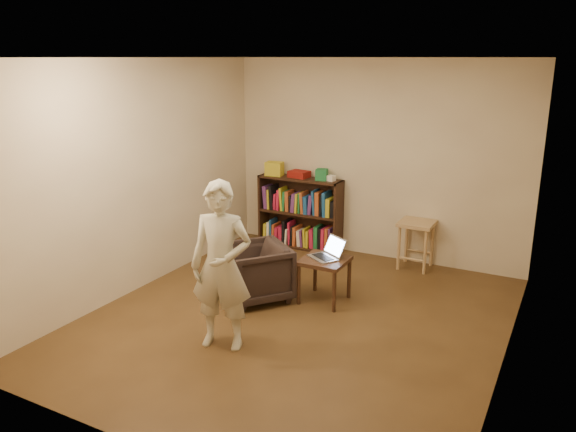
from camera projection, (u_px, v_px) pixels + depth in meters
The scene contains 15 objects.
floor at pixel (296, 319), 5.78m from camera, with size 4.50×4.50×0.00m, color #422B15.
ceiling at pixel (297, 57), 5.07m from camera, with size 4.50×4.50×0.00m, color white.
wall_back at pixel (375, 160), 7.33m from camera, with size 4.00×4.00×0.00m, color beige.
wall_left at pixel (139, 177), 6.32m from camera, with size 4.50×4.50×0.00m, color beige.
wall_right at pixel (517, 225), 4.52m from camera, with size 4.50×4.50×0.00m, color beige.
bookshelf at pixel (300, 217), 7.89m from camera, with size 1.20×0.30×1.00m.
box_yellow at pixel (274, 169), 7.85m from camera, with size 0.23×0.17×0.19m, color gold.
red_cloth at pixel (299, 174), 7.74m from camera, with size 0.27×0.20×0.09m, color maroon.
box_green at pixel (322, 175), 7.56m from camera, with size 0.15×0.15×0.15m, color #1D6F39.
box_white at pixel (331, 178), 7.52m from camera, with size 0.09×0.09×0.08m, color white.
stool at pixel (416, 231), 7.07m from camera, with size 0.42×0.42×0.61m.
armchair at pixel (256, 272), 6.19m from camera, with size 0.67×0.69×0.63m, color black.
side_table at pixel (324, 266), 6.11m from camera, with size 0.48×0.48×0.49m.
laptop at pixel (328, 253), 6.11m from camera, with size 0.43×0.44×0.22m.
person at pixel (221, 266), 5.06m from camera, with size 0.57×0.38×1.57m, color beige.
Camera 1 is at (2.40, -4.69, 2.61)m, focal length 35.00 mm.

